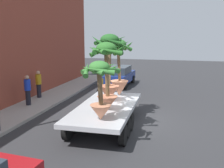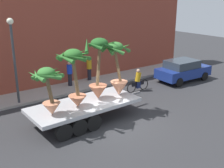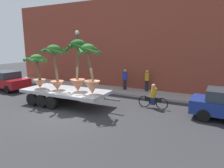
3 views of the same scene
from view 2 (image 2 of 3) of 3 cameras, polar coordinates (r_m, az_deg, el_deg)
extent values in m
plane|color=#2D2D30|center=(14.11, 1.23, -8.01)|extent=(60.00, 60.00, 0.00)
cube|color=#A39E99|center=(18.93, -9.99, -1.09)|extent=(24.00, 2.20, 0.15)
cube|color=brown|center=(19.60, -12.85, 10.69)|extent=(24.00, 1.20, 7.66)
cube|color=#B7BABF|center=(14.04, -5.67, -4.25)|extent=(5.66, 2.56, 0.18)
cylinder|color=black|center=(14.40, -14.09, -6.26)|extent=(0.81, 0.24, 0.80)
cylinder|color=black|center=(12.56, -9.85, -9.73)|extent=(0.81, 0.24, 0.80)
cylinder|color=black|center=(14.69, -11.30, -5.55)|extent=(0.81, 0.24, 0.80)
cylinder|color=black|center=(12.89, -6.74, -8.81)|extent=(0.81, 0.24, 0.80)
cylinder|color=black|center=(15.02, -8.62, -4.86)|extent=(0.81, 0.24, 0.80)
cylinder|color=black|center=(13.26, -3.82, -7.91)|extent=(0.81, 0.24, 0.80)
cube|color=slate|center=(15.95, 4.44, -2.01)|extent=(1.00, 0.13, 0.10)
cone|color=#B26647|center=(14.40, -2.88, -1.65)|extent=(0.95, 0.95, 0.73)
cylinder|color=brown|center=(14.01, -2.76, 3.97)|extent=(0.37, 0.16, 2.16)
ellipsoid|color=#235B23|center=(13.82, -2.61, 8.34)|extent=(0.87, 0.87, 0.55)
cone|color=#235B23|center=(14.16, -0.40, 8.30)|extent=(0.27, 1.25, 0.62)
cone|color=#235B23|center=(14.30, -2.95, 8.46)|extent=(0.98, 0.57, 0.43)
cone|color=#235B23|center=(13.84, -5.22, 7.93)|extent=(0.82, 1.14, 0.71)
cone|color=#235B23|center=(13.46, -3.57, 7.83)|extent=(0.57, 0.90, 0.42)
cone|color=#235B23|center=(13.55, -0.92, 7.86)|extent=(1.00, 0.52, 0.52)
cone|color=tan|center=(12.83, -12.25, -4.97)|extent=(0.81, 0.81, 0.58)
cylinder|color=brown|center=(12.46, -12.83, -0.81)|extent=(0.39, 0.17, 1.43)
ellipsoid|color=#387A33|center=(12.23, -13.34, 2.27)|extent=(0.76, 0.76, 0.48)
cone|color=#387A33|center=(12.41, -11.29, 2.30)|extent=(0.25, 0.96, 0.51)
cone|color=#387A33|center=(12.67, -12.89, 2.57)|extent=(0.87, 0.70, 0.46)
cone|color=#387A33|center=(12.60, -14.58, 2.27)|extent=(0.93, 0.43, 0.53)
cone|color=#387A33|center=(12.19, -15.34, 1.87)|extent=(0.42, 0.92, 0.37)
cone|color=#387A33|center=(11.93, -15.34, 1.55)|extent=(0.48, 1.11, 0.38)
cone|color=#387A33|center=(11.76, -12.78, 1.45)|extent=(1.06, 0.39, 0.43)
cone|color=#387A33|center=(12.00, -11.23, 1.81)|extent=(0.94, 0.77, 0.50)
cone|color=tan|center=(14.89, 1.46, -0.88)|extent=(0.94, 0.94, 0.77)
cylinder|color=brown|center=(14.44, 1.11, 4.02)|extent=(0.55, 0.15, 1.88)
ellipsoid|color=#387A33|center=(14.16, 0.74, 7.66)|extent=(0.78, 0.78, 0.49)
cone|color=#387A33|center=(14.52, 2.37, 7.58)|extent=(0.25, 1.06, 0.60)
cone|color=#387A33|center=(14.55, 0.50, 7.80)|extent=(0.81, 0.56, 0.34)
cone|color=#387A33|center=(14.45, -0.95, 7.67)|extent=(1.03, 0.55, 0.44)
cone|color=#387A33|center=(13.97, -0.63, 7.14)|extent=(0.25, 0.81, 0.52)
cone|color=#387A33|center=(13.73, 0.72, 6.98)|extent=(0.86, 0.72, 0.55)
cone|color=#387A33|center=(14.01, 2.87, 7.22)|extent=(1.02, 0.77, 0.58)
cone|color=#C17251|center=(13.51, -7.09, -3.50)|extent=(0.87, 0.87, 0.57)
cylinder|color=brown|center=(13.06, -7.56, 1.71)|extent=(0.39, 0.17, 2.02)
ellipsoid|color=#2D6B28|center=(12.79, -8.01, 6.00)|extent=(0.84, 0.84, 0.53)
cone|color=#2D6B28|center=(13.11, -6.06, 6.13)|extent=(0.34, 1.12, 0.49)
cone|color=#2D6B28|center=(13.28, -7.44, 6.09)|extent=(0.86, 0.83, 0.59)
cone|color=#2D6B28|center=(13.12, -9.70, 6.06)|extent=(1.03, 0.57, 0.38)
cone|color=#2D6B28|center=(12.87, -10.20, 5.83)|extent=(0.76, 0.94, 0.35)
cone|color=#2D6B28|center=(12.40, -9.86, 5.32)|extent=(0.56, 1.18, 0.44)
cone|color=#2D6B28|center=(12.36, -7.36, 5.32)|extent=(0.97, 0.38, 0.47)
cone|color=#2D6B28|center=(12.56, -5.64, 5.55)|extent=(1.05, 0.83, 0.57)
torus|color=black|center=(18.90, 6.57, -0.11)|extent=(0.74, 0.07, 0.74)
torus|color=black|center=(18.20, 4.03, -0.75)|extent=(0.74, 0.07, 0.74)
cube|color=black|center=(18.49, 5.34, 0.11)|extent=(1.04, 0.07, 0.28)
cylinder|color=gold|center=(18.36, 5.38, 1.44)|extent=(0.44, 0.34, 0.65)
sphere|color=tan|center=(18.24, 5.42, 2.71)|extent=(0.24, 0.24, 0.24)
cube|color=navy|center=(18.52, 5.33, -0.13)|extent=(0.28, 0.24, 0.44)
cube|color=navy|center=(21.29, 14.41, 2.44)|extent=(4.21, 1.99, 0.70)
cube|color=#2D3842|center=(20.98, 14.17, 4.02)|extent=(2.34, 1.74, 0.56)
cylinder|color=black|center=(22.92, 15.00, 2.59)|extent=(0.65, 0.22, 0.64)
cylinder|color=black|center=(21.86, 18.41, 1.53)|extent=(0.65, 0.22, 0.64)
cylinder|color=black|center=(21.01, 10.11, 1.54)|extent=(0.65, 0.22, 0.64)
cylinder|color=black|center=(19.86, 13.58, 0.33)|extent=(0.65, 0.22, 0.64)
cylinder|color=black|center=(20.38, -4.67, 2.00)|extent=(0.28, 0.28, 0.85)
cylinder|color=gold|center=(20.19, -4.72, 4.00)|extent=(0.36, 0.36, 0.62)
sphere|color=tan|center=(20.09, -4.75, 5.19)|extent=(0.24, 0.24, 0.24)
cylinder|color=black|center=(19.27, -8.61, 0.90)|extent=(0.28, 0.28, 0.85)
cylinder|color=#1938C6|center=(19.07, -8.72, 3.01)|extent=(0.36, 0.36, 0.62)
sphere|color=tan|center=(18.97, -8.78, 4.26)|extent=(0.24, 0.24, 0.24)
cylinder|color=#383D42|center=(16.45, -19.31, 3.69)|extent=(0.14, 0.14, 4.50)
sphere|color=#EAEACC|center=(16.07, -20.21, 12.00)|extent=(0.36, 0.36, 0.36)
camera|label=1|loc=(9.44, -62.33, -4.28)|focal=42.26mm
camera|label=3|loc=(15.15, 47.59, 3.29)|focal=32.14mm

